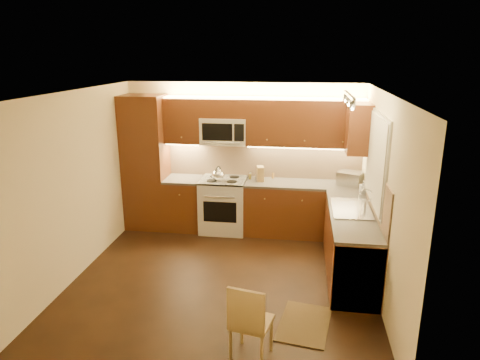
% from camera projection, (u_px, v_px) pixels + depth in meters
% --- Properties ---
extents(floor, '(4.00, 4.00, 0.01)m').
position_uv_depth(floor, '(223.00, 278.00, 5.95)').
color(floor, black).
rests_on(floor, ground).
extents(ceiling, '(4.00, 4.00, 0.01)m').
position_uv_depth(ceiling, '(221.00, 93.00, 5.24)').
color(ceiling, beige).
rests_on(ceiling, ground).
extents(wall_back, '(4.00, 0.01, 2.50)m').
position_uv_depth(wall_back, '(243.00, 156.00, 7.49)').
color(wall_back, beige).
rests_on(wall_back, ground).
extents(wall_front, '(4.00, 0.01, 2.50)m').
position_uv_depth(wall_front, '(180.00, 263.00, 3.70)').
color(wall_front, beige).
rests_on(wall_front, ground).
extents(wall_left, '(0.01, 4.00, 2.50)m').
position_uv_depth(wall_left, '(77.00, 185.00, 5.87)').
color(wall_left, beige).
rests_on(wall_left, ground).
extents(wall_right, '(0.01, 4.00, 2.50)m').
position_uv_depth(wall_right, '(383.00, 199.00, 5.32)').
color(wall_right, beige).
rests_on(wall_right, ground).
extents(pantry, '(0.70, 0.60, 2.30)m').
position_uv_depth(pantry, '(146.00, 163.00, 7.47)').
color(pantry, '#4D2810').
rests_on(pantry, floor).
extents(base_cab_back_left, '(0.62, 0.60, 0.86)m').
position_uv_depth(base_cab_back_left, '(185.00, 204.00, 7.58)').
color(base_cab_back_left, '#4D2810').
rests_on(base_cab_back_left, floor).
extents(counter_back_left, '(0.62, 0.60, 0.04)m').
position_uv_depth(counter_back_left, '(184.00, 179.00, 7.45)').
color(counter_back_left, '#363231').
rests_on(counter_back_left, base_cab_back_left).
extents(base_cab_back_right, '(1.92, 0.60, 0.86)m').
position_uv_depth(base_cab_back_right, '(302.00, 210.00, 7.30)').
color(base_cab_back_right, '#4D2810').
rests_on(base_cab_back_right, floor).
extents(counter_back_right, '(1.92, 0.60, 0.04)m').
position_uv_depth(counter_back_right, '(303.00, 184.00, 7.17)').
color(counter_back_right, '#363231').
rests_on(counter_back_right, base_cab_back_right).
extents(base_cab_right, '(0.60, 2.00, 0.86)m').
position_uv_depth(base_cab_right, '(350.00, 245.00, 5.97)').
color(base_cab_right, '#4D2810').
rests_on(base_cab_right, floor).
extents(counter_right, '(0.60, 2.00, 0.04)m').
position_uv_depth(counter_right, '(352.00, 214.00, 5.85)').
color(counter_right, '#363231').
rests_on(counter_right, base_cab_right).
extents(dishwasher, '(0.58, 0.60, 0.84)m').
position_uv_depth(dishwasher, '(355.00, 269.00, 5.31)').
color(dishwasher, silver).
rests_on(dishwasher, floor).
extents(backsplash_back, '(3.30, 0.02, 0.60)m').
position_uv_depth(backsplash_back, '(264.00, 160.00, 7.45)').
color(backsplash_back, tan).
rests_on(backsplash_back, wall_back).
extents(backsplash_right, '(0.02, 2.00, 0.60)m').
position_uv_depth(backsplash_right, '(377.00, 192.00, 5.72)').
color(backsplash_right, tan).
rests_on(backsplash_right, wall_right).
extents(upper_cab_back_left, '(0.62, 0.35, 0.75)m').
position_uv_depth(upper_cab_back_left, '(184.00, 120.00, 7.29)').
color(upper_cab_back_left, '#4D2810').
rests_on(upper_cab_back_left, wall_back).
extents(upper_cab_back_right, '(1.92, 0.35, 0.75)m').
position_uv_depth(upper_cab_back_right, '(306.00, 123.00, 7.01)').
color(upper_cab_back_right, '#4D2810').
rests_on(upper_cab_back_right, wall_back).
extents(upper_cab_bridge, '(0.76, 0.35, 0.31)m').
position_uv_depth(upper_cab_bridge, '(224.00, 108.00, 7.13)').
color(upper_cab_bridge, '#4D2810').
rests_on(upper_cab_bridge, wall_back).
extents(upper_cab_right_corner, '(0.35, 0.50, 0.75)m').
position_uv_depth(upper_cab_right_corner, '(359.00, 129.00, 6.50)').
color(upper_cab_right_corner, '#4D2810').
rests_on(upper_cab_right_corner, wall_right).
extents(stove, '(0.76, 0.65, 0.92)m').
position_uv_depth(stove, '(223.00, 205.00, 7.45)').
color(stove, silver).
rests_on(stove, floor).
extents(microwave, '(0.76, 0.38, 0.44)m').
position_uv_depth(microwave, '(224.00, 131.00, 7.22)').
color(microwave, silver).
rests_on(microwave, wall_back).
extents(window_frame, '(0.03, 1.44, 1.24)m').
position_uv_depth(window_frame, '(377.00, 160.00, 5.75)').
color(window_frame, silver).
rests_on(window_frame, wall_right).
extents(window_blinds, '(0.02, 1.36, 1.16)m').
position_uv_depth(window_blinds, '(376.00, 160.00, 5.75)').
color(window_blinds, silver).
rests_on(window_blinds, wall_right).
extents(sink, '(0.52, 0.86, 0.15)m').
position_uv_depth(sink, '(352.00, 204.00, 5.96)').
color(sink, silver).
rests_on(sink, counter_right).
extents(faucet, '(0.20, 0.04, 0.30)m').
position_uv_depth(faucet, '(366.00, 199.00, 5.92)').
color(faucet, silver).
rests_on(faucet, counter_right).
extents(track_light_bar, '(0.04, 1.20, 0.03)m').
position_uv_depth(track_light_bar, '(349.00, 95.00, 5.42)').
color(track_light_bar, silver).
rests_on(track_light_bar, ceiling).
extents(kettle, '(0.28, 0.28, 0.25)m').
position_uv_depth(kettle, '(218.00, 173.00, 7.20)').
color(kettle, silver).
rests_on(kettle, stove).
extents(toaster_oven, '(0.45, 0.41, 0.22)m').
position_uv_depth(toaster_oven, '(350.00, 179.00, 7.03)').
color(toaster_oven, silver).
rests_on(toaster_oven, counter_back_right).
extents(knife_block, '(0.15, 0.20, 0.25)m').
position_uv_depth(knife_block, '(260.00, 174.00, 7.27)').
color(knife_block, '#9A7C45').
rests_on(knife_block, counter_back_right).
extents(spice_jar_a, '(0.05, 0.05, 0.10)m').
position_uv_depth(spice_jar_a, '(256.00, 177.00, 7.36)').
color(spice_jar_a, silver).
rests_on(spice_jar_a, counter_back_right).
extents(spice_jar_b, '(0.06, 0.06, 0.09)m').
position_uv_depth(spice_jar_b, '(250.00, 177.00, 7.38)').
color(spice_jar_b, olive).
rests_on(spice_jar_b, counter_back_right).
extents(spice_jar_c, '(0.06, 0.06, 0.10)m').
position_uv_depth(spice_jar_c, '(251.00, 175.00, 7.47)').
color(spice_jar_c, silver).
rests_on(spice_jar_c, counter_back_right).
extents(spice_jar_d, '(0.05, 0.05, 0.10)m').
position_uv_depth(spice_jar_d, '(273.00, 176.00, 7.43)').
color(spice_jar_d, olive).
rests_on(spice_jar_d, counter_back_right).
extents(soap_bottle, '(0.11, 0.11, 0.20)m').
position_uv_depth(soap_bottle, '(363.00, 187.00, 6.61)').
color(soap_bottle, silver).
rests_on(soap_bottle, counter_right).
extents(rug, '(0.66, 0.88, 0.01)m').
position_uv_depth(rug, '(304.00, 324.00, 4.94)').
color(rug, black).
rests_on(rug, floor).
extents(dining_chair, '(0.45, 0.45, 0.85)m').
position_uv_depth(dining_chair, '(252.00, 320.00, 4.30)').
color(dining_chair, '#9A7C45').
rests_on(dining_chair, floor).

